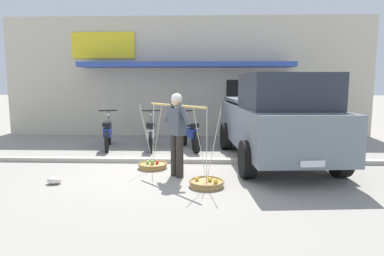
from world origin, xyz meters
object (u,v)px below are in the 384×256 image
fruit_basket_right_side (153,165)px  motorcycle_nearest_shop (108,133)px  fruit_vendor (177,129)px  parked_truck (276,120)px  fruit_basket_left_side (207,183)px  motorcycle_third_in_row (190,134)px  motorcycle_second_in_row (151,133)px  plastic_litter_bag (54,180)px

fruit_basket_right_side → motorcycle_nearest_shop: size_ratio=0.81×
fruit_vendor → parked_truck: 2.63m
fruit_vendor → fruit_basket_left_side: size_ratio=1.17×
fruit_vendor → fruit_basket_right_side: size_ratio=1.17×
fruit_basket_right_side → motorcycle_nearest_shop: 2.80m
fruit_basket_right_side → motorcycle_third_in_row: 2.32m
motorcycle_nearest_shop → motorcycle_third_in_row: bearing=-1.2°
motorcycle_second_in_row → plastic_litter_bag: bearing=-110.5°
fruit_vendor → motorcycle_nearest_shop: fruit_vendor is taller
motorcycle_second_in_row → fruit_basket_left_side: bearing=-65.5°
fruit_basket_left_side → motorcycle_second_in_row: 3.87m
fruit_basket_right_side → motorcycle_nearest_shop: (-1.65, 2.22, 0.38)m
fruit_basket_left_side → parked_truck: 2.76m
motorcycle_third_in_row → fruit_basket_left_side: bearing=-82.3°
motorcycle_second_in_row → parked_truck: size_ratio=0.37×
fruit_vendor → plastic_litter_bag: bearing=-165.5°
parked_truck → plastic_litter_bag: (-4.54, -1.94, -0.96)m
fruit_vendor → motorcycle_second_in_row: bearing=109.2°
fruit_basket_right_side → plastic_litter_bag: bearing=-143.8°
fruit_basket_right_side → plastic_litter_bag: fruit_basket_right_side is taller
fruit_vendor → motorcycle_nearest_shop: 3.69m
parked_truck → motorcycle_third_in_row: bearing=145.4°
fruit_vendor → motorcycle_third_in_row: fruit_vendor is taller
fruit_basket_right_side → motorcycle_nearest_shop: bearing=126.6°
motorcycle_nearest_shop → parked_truck: parked_truck is taller
motorcycle_nearest_shop → fruit_basket_right_side: bearing=-53.4°
motorcycle_third_in_row → motorcycle_nearest_shop: bearing=178.8°
plastic_litter_bag → motorcycle_nearest_shop: bearing=89.5°
motorcycle_nearest_shop → plastic_litter_bag: size_ratio=6.40×
motorcycle_second_in_row → parked_truck: 3.63m
fruit_basket_left_side → plastic_litter_bag: fruit_basket_left_side is taller
motorcycle_nearest_shop → plastic_litter_bag: (-0.03, -3.46, -0.38)m
fruit_basket_left_side → fruit_basket_right_side: (-1.20, 1.29, 0.00)m
fruit_basket_left_side → fruit_basket_right_side: same height
motorcycle_third_in_row → fruit_vendor: bearing=-92.6°
fruit_basket_left_side → motorcycle_second_in_row: fruit_basket_left_side is taller
fruit_vendor → parked_truck: (2.25, 1.35, 0.05)m
fruit_basket_right_side → parked_truck: parked_truck is taller
fruit_basket_right_side → parked_truck: (2.85, 0.71, 0.96)m
motorcycle_second_in_row → plastic_litter_bag: size_ratio=6.48×
motorcycle_second_in_row → motorcycle_third_in_row: bearing=-2.0°
fruit_basket_right_side → motorcycle_third_in_row: size_ratio=0.83×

